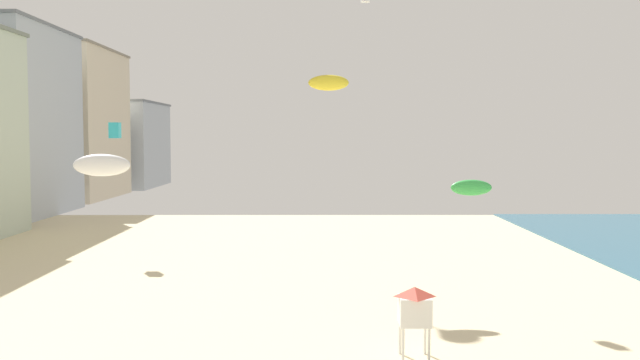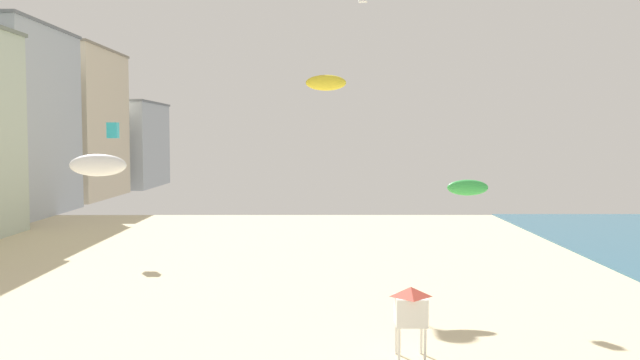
{
  "view_description": "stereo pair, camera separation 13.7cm",
  "coord_description": "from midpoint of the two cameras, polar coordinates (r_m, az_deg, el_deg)",
  "views": [
    {
      "loc": [
        5.74,
        -8.36,
        7.83
      ],
      "look_at": [
        5.81,
        17.82,
        6.17
      ],
      "focal_mm": 38.69,
      "sensor_mm": 36.0,
      "label": 1
    },
    {
      "loc": [
        5.88,
        -8.36,
        7.83
      ],
      "look_at": [
        5.81,
        17.82,
        6.17
      ],
      "focal_mm": 38.69,
      "sensor_mm": 36.0,
      "label": 2
    }
  ],
  "objects": [
    {
      "name": "boardwalk_hotel_furthest",
      "position": [
        112.66,
        -16.91,
        2.84
      ],
      "size": [
        15.5,
        18.19,
        13.18
      ],
      "color": "#ADB7C1",
      "rests_on": "ground"
    },
    {
      "name": "kite_white_parafoil",
      "position": [
        25.52,
        -17.61,
        1.18
      ],
      "size": [
        2.03,
        0.56,
        0.79
      ],
      "color": "white"
    },
    {
      "name": "kite_yellow_parafoil",
      "position": [
        36.96,
        0.74,
        8.05
      ],
      "size": [
        2.16,
        0.6,
        0.84
      ],
      "color": "yellow"
    },
    {
      "name": "kite_cyan_box_2",
      "position": [
        48.38,
        -16.54,
        3.96
      ],
      "size": [
        0.67,
        0.67,
        1.06
      ],
      "color": "#2DB7CC"
    },
    {
      "name": "boardwalk_hotel_distant",
      "position": [
        93.78,
        -20.52,
        4.4
      ],
      "size": [
        13.01,
        17.92,
        18.95
      ],
      "color": "beige",
      "rests_on": "ground"
    },
    {
      "name": "lifeguard_stand",
      "position": [
        24.89,
        7.81,
        -10.35
      ],
      "size": [
        1.1,
        1.1,
        2.55
      ],
      "rotation": [
        0.0,
        0.0,
        -0.15
      ],
      "color": "white",
      "rests_on": "ground"
    },
    {
      "name": "kite_green_parafoil",
      "position": [
        27.0,
        12.4,
        -0.62
      ],
      "size": [
        1.58,
        0.44,
        0.61
      ],
      "color": "green"
    }
  ]
}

